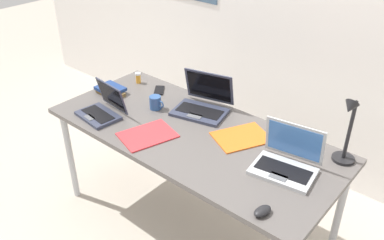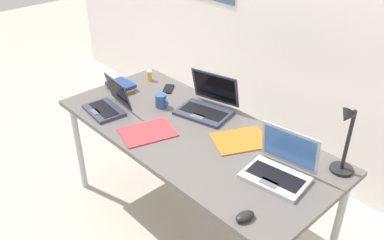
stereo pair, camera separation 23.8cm
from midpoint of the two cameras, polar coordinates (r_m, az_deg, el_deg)
ground_plane at (r=2.89m, az=2.43°, el=-14.14°), size 12.00×12.00×0.00m
wall_back at (r=3.03m, az=18.36°, el=15.19°), size 6.00×0.13×2.60m
desk at (r=2.46m, az=2.78°, el=-2.82°), size 1.80×0.80×0.74m
desk_lamp at (r=2.16m, az=23.63°, el=-2.84°), size 0.12×0.18×0.40m
laptop_near_mouse at (r=2.66m, az=-9.15°, el=2.09°), size 0.29×0.26×0.20m
laptop_front_left at (r=2.13m, az=15.37°, el=-6.60°), size 0.35×0.29×0.24m
laptop_near_lamp at (r=2.62m, az=4.73°, el=2.05°), size 0.39×0.36×0.24m
computer_mouse at (r=1.88m, az=11.14°, el=-13.22°), size 0.07×0.10×0.03m
cell_phone at (r=2.91m, az=-0.99°, el=4.32°), size 0.13×0.15×0.01m
pill_bottle at (r=3.03m, az=-3.71°, el=6.20°), size 0.04×0.04×0.08m
book_stack at (r=2.92m, az=-7.67°, el=4.60°), size 0.22×0.15×0.05m
paper_folder_mid_desk at (r=2.37m, az=9.66°, el=-2.91°), size 0.35×0.38×0.01m
paper_folder_near_lamp at (r=2.41m, az=-3.46°, el=-1.81°), size 0.31×0.36×0.01m
coffee_mug at (r=2.67m, az=-1.80°, el=2.64°), size 0.11×0.08×0.09m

